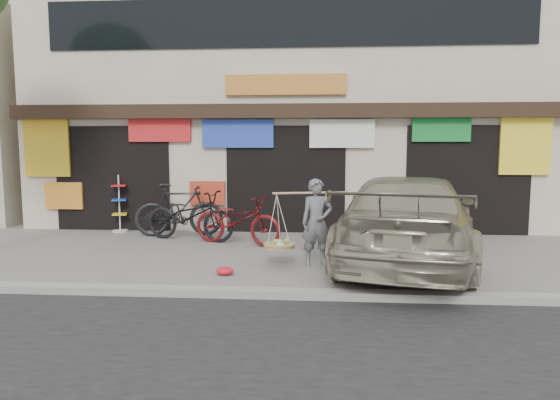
# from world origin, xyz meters

# --- Properties ---
(ground) EXTENTS (70.00, 70.00, 0.00)m
(ground) POSITION_xyz_m (0.00, 0.00, 0.00)
(ground) COLOR slate
(ground) RESTS_ON ground
(kerb) EXTENTS (70.00, 0.25, 0.12)m
(kerb) POSITION_xyz_m (0.00, -2.00, 0.06)
(kerb) COLOR gray
(kerb) RESTS_ON ground
(shophouse_block) EXTENTS (14.00, 6.32, 7.00)m
(shophouse_block) POSITION_xyz_m (-0.00, 6.42, 3.45)
(shophouse_block) COLOR beige
(shophouse_block) RESTS_ON ground
(street_vendor) EXTENTS (1.92, 0.89, 1.60)m
(street_vendor) POSITION_xyz_m (0.80, 0.05, 0.74)
(street_vendor) COLOR slate
(street_vendor) RESTS_ON ground
(bike_0) EXTENTS (2.35, 1.33, 1.17)m
(bike_0) POSITION_xyz_m (-2.15, 2.22, 0.59)
(bike_0) COLOR black
(bike_0) RESTS_ON ground
(bike_1) EXTENTS (2.22, 1.02, 1.29)m
(bike_1) POSITION_xyz_m (-2.57, 2.80, 0.64)
(bike_1) COLOR black
(bike_1) RESTS_ON ground
(bike_2) EXTENTS (2.23, 1.38, 1.11)m
(bike_2) POSITION_xyz_m (-0.98, 1.84, 0.55)
(bike_2) COLOR maroon
(bike_2) RESTS_ON ground
(suv) EXTENTS (3.59, 6.10, 1.66)m
(suv) POSITION_xyz_m (2.52, 0.32, 0.83)
(suv) COLOR #ABA28A
(suv) RESTS_ON ground
(display_rack) EXTENTS (0.44, 0.44, 1.46)m
(display_rack) POSITION_xyz_m (-4.25, 3.25, 0.59)
(display_rack) COLOR silver
(display_rack) RESTS_ON ground
(red_bag) EXTENTS (0.31, 0.25, 0.14)m
(red_bag) POSITION_xyz_m (-0.77, -0.80, 0.07)
(red_bag) COLOR red
(red_bag) RESTS_ON ground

